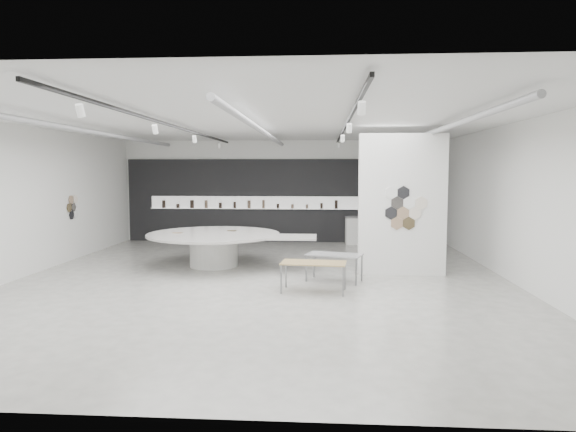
# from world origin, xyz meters

# --- Properties ---
(room) EXTENTS (12.02, 14.02, 3.82)m
(room) POSITION_xyz_m (-0.09, -0.00, 2.07)
(room) COLOR #B2B0A8
(room) RESTS_ON ground
(back_wall_display) EXTENTS (11.80, 0.27, 3.10)m
(back_wall_display) POSITION_xyz_m (-0.08, 6.93, 1.54)
(back_wall_display) COLOR black
(back_wall_display) RESTS_ON ground
(partition_column) EXTENTS (2.20, 0.38, 3.60)m
(partition_column) POSITION_xyz_m (3.50, 1.00, 1.80)
(partition_column) COLOR white
(partition_column) RESTS_ON ground
(display_island) EXTENTS (4.73, 3.71, 0.94)m
(display_island) POSITION_xyz_m (-1.47, 1.77, 0.61)
(display_island) COLOR white
(display_island) RESTS_ON ground
(sample_table_wood) EXTENTS (1.47, 0.84, 0.66)m
(sample_table_wood) POSITION_xyz_m (1.29, -1.09, 0.61)
(sample_table_wood) COLOR tan
(sample_table_wood) RESTS_ON ground
(sample_table_stone) EXTENTS (1.43, 1.01, 0.67)m
(sample_table_stone) POSITION_xyz_m (1.76, 0.02, 0.61)
(sample_table_stone) COLOR gray
(sample_table_stone) RESTS_ON ground
(kitchen_counter) EXTENTS (1.78, 0.74, 1.38)m
(kitchen_counter) POSITION_xyz_m (3.19, 6.54, 0.50)
(kitchen_counter) COLOR white
(kitchen_counter) RESTS_ON ground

